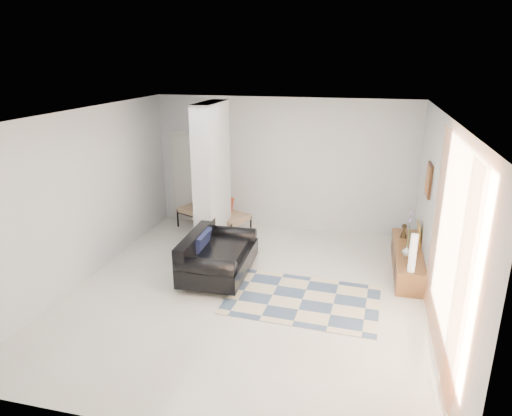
# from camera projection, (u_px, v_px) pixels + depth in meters

# --- Properties ---
(floor) EXTENTS (6.00, 6.00, 0.00)m
(floor) POSITION_uv_depth(u_px,v_px,m) (247.00, 291.00, 7.31)
(floor) COLOR beige
(floor) RESTS_ON ground
(ceiling) EXTENTS (6.00, 6.00, 0.00)m
(ceiling) POSITION_uv_depth(u_px,v_px,m) (246.00, 114.00, 6.42)
(ceiling) COLOR white
(ceiling) RESTS_ON wall_back
(wall_back) EXTENTS (6.00, 0.00, 6.00)m
(wall_back) POSITION_uv_depth(u_px,v_px,m) (283.00, 165.00, 9.63)
(wall_back) COLOR silver
(wall_back) RESTS_ON ground
(wall_front) EXTENTS (6.00, 0.00, 6.00)m
(wall_front) POSITION_uv_depth(u_px,v_px,m) (161.00, 310.00, 4.10)
(wall_front) COLOR silver
(wall_front) RESTS_ON ground
(wall_left) EXTENTS (0.00, 6.00, 6.00)m
(wall_left) POSITION_uv_depth(u_px,v_px,m) (85.00, 196.00, 7.49)
(wall_left) COLOR silver
(wall_left) RESTS_ON ground
(wall_right) EXTENTS (0.00, 6.00, 6.00)m
(wall_right) POSITION_uv_depth(u_px,v_px,m) (441.00, 223.00, 6.24)
(wall_right) COLOR silver
(wall_right) RESTS_ON ground
(partition_column) EXTENTS (0.35, 1.20, 2.80)m
(partition_column) POSITION_uv_depth(u_px,v_px,m) (212.00, 178.00, 8.59)
(partition_column) COLOR silver
(partition_column) RESTS_ON floor
(hallway_door) EXTENTS (0.85, 0.06, 2.04)m
(hallway_door) POSITION_uv_depth(u_px,v_px,m) (190.00, 177.00, 10.19)
(hallway_door) COLOR silver
(hallway_door) RESTS_ON floor
(curtain) EXTENTS (0.00, 2.55, 2.55)m
(curtain) POSITION_uv_depth(u_px,v_px,m) (447.00, 252.00, 5.19)
(curtain) COLOR #FF8B43
(curtain) RESTS_ON wall_right
(wall_art) EXTENTS (0.04, 0.45, 0.55)m
(wall_art) POSITION_uv_depth(u_px,v_px,m) (429.00, 180.00, 7.46)
(wall_art) COLOR #371E0F
(wall_art) RESTS_ON wall_right
(media_console) EXTENTS (0.45, 2.04, 0.80)m
(media_console) POSITION_uv_depth(u_px,v_px,m) (407.00, 259.00, 7.97)
(media_console) COLOR brown
(media_console) RESTS_ON floor
(loveseat) EXTENTS (1.03, 1.72, 0.76)m
(loveseat) POSITION_uv_depth(u_px,v_px,m) (215.00, 256.00, 7.75)
(loveseat) COLOR silver
(loveseat) RESTS_ON floor
(daybed) EXTENTS (1.70, 1.23, 0.77)m
(daybed) POSITION_uv_depth(u_px,v_px,m) (213.00, 211.00, 9.79)
(daybed) COLOR black
(daybed) RESTS_ON floor
(area_rug) EXTENTS (2.37, 1.65, 0.01)m
(area_rug) POSITION_uv_depth(u_px,v_px,m) (302.00, 299.00, 7.04)
(area_rug) COLOR beige
(area_rug) RESTS_ON floor
(cylinder_lamp) EXTENTS (0.11, 0.11, 0.61)m
(cylinder_lamp) POSITION_uv_depth(u_px,v_px,m) (413.00, 253.00, 7.00)
(cylinder_lamp) COLOR white
(cylinder_lamp) RESTS_ON media_console
(bronze_figurine) EXTENTS (0.15, 0.15, 0.26)m
(bronze_figurine) POSITION_uv_depth(u_px,v_px,m) (404.00, 231.00, 8.37)
(bronze_figurine) COLOR #2D2214
(bronze_figurine) RESTS_ON media_console
(vase) EXTENTS (0.18, 0.18, 0.17)m
(vase) POSITION_uv_depth(u_px,v_px,m) (407.00, 251.00, 7.62)
(vase) COLOR silver
(vase) RESTS_ON media_console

